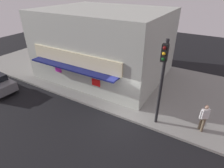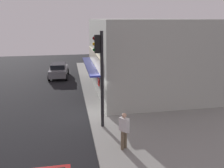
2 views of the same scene
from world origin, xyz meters
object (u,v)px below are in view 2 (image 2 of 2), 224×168
pedestrian (124,129)px  parked_car_grey (59,70)px  traffic_light (100,68)px  fire_hydrant (96,80)px  potted_plant_by_window (107,95)px  trash_can (111,106)px  potted_plant_by_doorway (107,75)px

pedestrian → parked_car_grey: 16.19m
traffic_light → pedestrian: 3.66m
fire_hydrant → parked_car_grey: (-4.04, -3.58, 0.28)m
potted_plant_by_window → pedestrian: bearing=-3.0°
potted_plant_by_window → parked_car_grey: (-8.78, -3.90, 0.20)m
fire_hydrant → pedestrian: pedestrian is taller
fire_hydrant → parked_car_grey: parked_car_grey is taller
potted_plant_by_window → parked_car_grey: 9.60m
potted_plant_by_window → trash_can: bearing=-3.0°
potted_plant_by_doorway → potted_plant_by_window: size_ratio=1.14×
fire_hydrant → parked_car_grey: size_ratio=0.18×
traffic_light → potted_plant_by_doorway: traffic_light is taller
potted_plant_by_doorway → parked_car_grey: (-3.13, -4.77, 0.07)m
trash_can → potted_plant_by_doorway: size_ratio=0.88×
trash_can → traffic_light: bearing=-25.9°
fire_hydrant → potted_plant_by_doorway: size_ratio=0.76×
pedestrian → potted_plant_by_doorway: 12.74m
trash_can → fire_hydrant: bearing=-178.4°
traffic_light → potted_plant_by_doorway: (-10.05, 1.99, -2.92)m
potted_plant_by_window → parked_car_grey: parked_car_grey is taller
traffic_light → potted_plant_by_window: bearing=165.8°
trash_can → pedestrian: bearing=-3.0°
pedestrian → parked_car_grey: size_ratio=0.43×
traffic_light → fire_hydrant: traffic_light is taller
trash_can → potted_plant_by_window: size_ratio=1.00×
trash_can → parked_car_grey: bearing=-161.3°
pedestrian → trash_can: bearing=177.0°
traffic_light → potted_plant_by_doorway: 10.66m
parked_car_grey → fire_hydrant: bearing=41.5°
fire_hydrant → trash_can: bearing=1.6°
pedestrian → potted_plant_by_doorway: size_ratio=1.88×
pedestrian → potted_plant_by_doorway: bearing=174.4°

